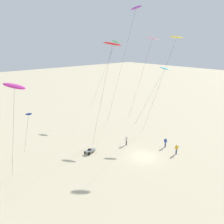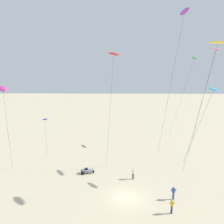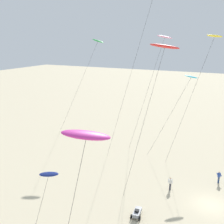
# 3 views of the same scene
# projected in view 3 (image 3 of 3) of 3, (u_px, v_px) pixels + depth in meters

# --- Properties ---
(ground_plane) EXTENTS (260.00, 260.00, 0.00)m
(ground_plane) POSITION_uv_depth(u_px,v_px,m) (211.00, 205.00, 31.93)
(ground_plane) COLOR beige
(kite_cyan) EXTENTS (2.60, 6.81, 13.21)m
(kite_cyan) POSITION_uv_depth(u_px,v_px,m) (191.00, 78.00, 41.27)
(kite_cyan) COLOR #33BFE0
(kite_cyan) RESTS_ON ground
(kite_green) EXTENTS (2.91, 8.88, 18.33)m
(kite_green) POSITION_uv_depth(u_px,v_px,m) (97.00, 42.00, 49.91)
(kite_green) COLOR green
(kite_green) RESTS_ON ground
(kite_yellow) EXTENTS (2.76, 6.49, 18.94)m
(kite_yellow) POSITION_uv_depth(u_px,v_px,m) (214.00, 38.00, 37.63)
(kite_yellow) COLOR yellow
(kite_yellow) RESTS_ON ground
(kite_navy) EXTENTS (1.07, 3.14, 7.64)m
(kite_navy) POSITION_uv_depth(u_px,v_px,m) (49.00, 175.00, 23.68)
(kite_navy) COLOR navy
(kite_navy) RESTS_ON ground
(kite_magenta) EXTENTS (2.53, 4.18, 13.43)m
(kite_magenta) POSITION_uv_depth(u_px,v_px,m) (86.00, 136.00, 16.37)
(kite_magenta) COLOR #D8339E
(kite_magenta) RESTS_ON ground
(kite_red) EXTENTS (2.35, 5.53, 18.00)m
(kite_red) POSITION_uv_depth(u_px,v_px,m) (165.00, 47.00, 28.53)
(kite_red) COLOR red
(kite_red) RESTS_ON ground
(kite_pink) EXTENTS (2.30, 6.20, 18.93)m
(kite_pink) POSITION_uv_depth(u_px,v_px,m) (164.00, 38.00, 43.55)
(kite_pink) COLOR pink
(kite_pink) RESTS_ON ground
(kite_flyer_middle) EXTENTS (0.63, 0.65, 1.67)m
(kite_flyer_middle) POSITION_uv_depth(u_px,v_px,m) (170.00, 183.00, 34.88)
(kite_flyer_middle) COLOR #33333D
(kite_flyer_middle) RESTS_ON ground
(kite_flyer_furthest) EXTENTS (0.73, 0.73, 1.67)m
(kite_flyer_furthest) POSITION_uv_depth(u_px,v_px,m) (219.00, 177.00, 36.52)
(kite_flyer_furthest) COLOR navy
(kite_flyer_furthest) RESTS_ON ground
(beach_buggy) EXTENTS (2.11, 1.11, 0.82)m
(beach_buggy) POSITION_uv_depth(u_px,v_px,m) (137.00, 213.00, 29.80)
(beach_buggy) COLOR gray
(beach_buggy) RESTS_ON ground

